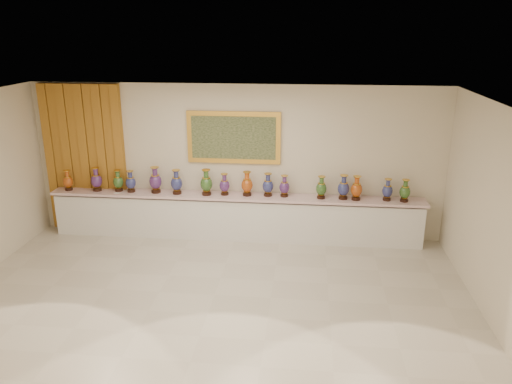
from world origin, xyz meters
TOP-DOWN VIEW (x-y plane):
  - ground at (0.00, 0.00)m, footprint 8.00×8.00m
  - room at (-2.55, 2.44)m, footprint 8.00×8.00m
  - counter at (0.00, 2.27)m, footprint 7.28×0.48m
  - vase_0 at (-3.34, 2.21)m, footprint 0.24×0.24m
  - vase_1 at (-2.76, 2.25)m, footprint 0.29×0.29m
  - vase_2 at (-2.33, 2.27)m, footprint 0.26×0.26m
  - vase_3 at (-2.06, 2.25)m, footprint 0.22×0.22m
  - vase_4 at (-1.56, 2.26)m, footprint 0.30×0.30m
  - vase_5 at (-1.13, 2.22)m, footprint 0.23×0.23m
  - vase_6 at (-0.54, 2.22)m, footprint 0.25×0.25m
  - vase_7 at (-0.20, 2.26)m, footprint 0.24×0.24m
  - vase_8 at (0.24, 2.26)m, footprint 0.26×0.26m
  - vase_9 at (0.65, 2.28)m, footprint 0.26×0.26m
  - vase_10 at (0.96, 2.28)m, footprint 0.20×0.20m
  - vase_11 at (1.66, 2.24)m, footprint 0.23×0.23m
  - vase_12 at (2.08, 2.25)m, footprint 0.24×0.24m
  - vase_13 at (2.32, 2.22)m, footprint 0.28×0.28m
  - vase_14 at (2.89, 2.26)m, footprint 0.22×0.22m
  - vase_15 at (3.20, 2.22)m, footprint 0.25×0.25m
  - label_card at (-2.32, 2.13)m, footprint 0.10×0.06m

SIDE VIEW (x-z plane):
  - ground at x=0.00m, z-range 0.00..0.00m
  - counter at x=0.00m, z-range -0.01..0.89m
  - label_card at x=-2.32m, z-range 0.90..0.90m
  - vase_0 at x=-3.34m, z-range 0.88..1.29m
  - vase_14 at x=2.89m, z-range 0.88..1.30m
  - vase_10 at x=0.96m, z-range 0.88..1.30m
  - vase_7 at x=-0.20m, z-range 0.88..1.30m
  - vase_15 at x=3.20m, z-range 0.88..1.31m
  - vase_2 at x=-2.33m, z-range 0.88..1.31m
  - vase_3 at x=-2.06m, z-range 0.88..1.31m
  - vase_11 at x=1.66m, z-range 0.88..1.32m
  - vase_9 at x=0.65m, z-range 0.88..1.33m
  - vase_13 at x=2.32m, z-range 0.88..1.34m
  - vase_12 at x=2.08m, z-range 0.88..1.35m
  - vase_1 at x=-2.76m, z-range 0.88..1.35m
  - vase_8 at x=0.24m, z-range 0.88..1.35m
  - vase_5 at x=-1.13m, z-range 0.87..1.36m
  - vase_6 at x=-0.54m, z-range 0.87..1.38m
  - vase_4 at x=-1.56m, z-range 0.87..1.39m
  - room at x=-2.55m, z-range -2.42..5.58m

